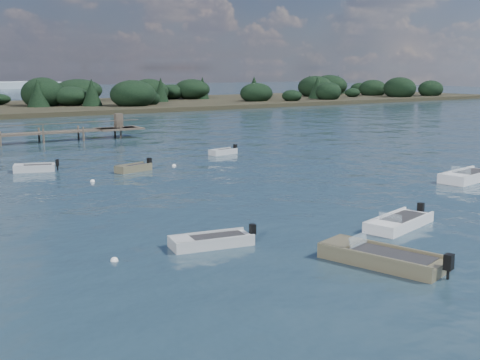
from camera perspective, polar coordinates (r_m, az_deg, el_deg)
ground at (r=79.60m, az=-17.32°, el=4.52°), size 400.00×400.00×0.00m
dinghy_mid_grey at (r=26.72m, az=-2.75°, el=-5.98°), size 4.02×2.00×1.00m
dinghy_mid_white_b at (r=44.92m, az=20.82°, el=0.19°), size 5.64×2.76×1.37m
tender_far_white at (r=46.42m, az=-10.06°, el=1.01°), size 3.22×1.88×1.08m
dinghy_mid_white_a at (r=30.78m, az=14.84°, el=-4.08°), size 4.77×2.73×1.10m
tender_far_grey_b at (r=54.75m, az=-1.62°, el=2.60°), size 3.01×1.47×1.01m
dinghy_extra_a at (r=48.34m, az=-18.90°, el=0.97°), size 3.41×2.30×1.08m
dinghy_near_olive at (r=24.92m, az=13.24°, el=-7.40°), size 3.16×5.41×1.30m
buoy_c at (r=25.24m, az=-11.83°, el=-7.52°), size 0.32×0.32×0.32m
buoy_e at (r=48.49m, az=-6.28°, el=1.33°), size 0.32×0.32×0.32m
buoy_extra_a at (r=42.78m, az=-13.81°, el=-0.16°), size 0.32×0.32×0.32m
far_headland at (r=125.35m, az=-11.43°, el=7.73°), size 190.00×40.00×5.80m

